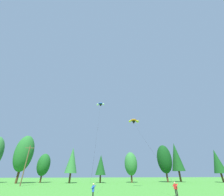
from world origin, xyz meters
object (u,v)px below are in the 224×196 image
at_px(utility_pole, 26,164).
at_px(parafoil_kite_mid_orange, 134,121).
at_px(kite_flyer_mid, 176,188).
at_px(kite_flyer_near, 93,190).
at_px(parafoil_kite_high_blue_white, 101,104).

height_order(utility_pole, parafoil_kite_mid_orange, parafoil_kite_mid_orange).
height_order(kite_flyer_mid, parafoil_kite_mid_orange, parafoil_kite_mid_orange).
bearing_deg(parafoil_kite_mid_orange, utility_pole, 161.45).
distance_m(kite_flyer_near, kite_flyer_mid, 11.05).
bearing_deg(kite_flyer_mid, parafoil_kite_mid_orange, 98.24).
xyz_separation_m(utility_pole, kite_flyer_near, (17.21, -22.37, -3.90)).
bearing_deg(parafoil_kite_mid_orange, parafoil_kite_high_blue_white, 141.01).
distance_m(utility_pole, parafoil_kite_high_blue_white, 24.70).
distance_m(kite_flyer_mid, parafoil_kite_mid_orange, 17.70).
bearing_deg(parafoil_kite_high_blue_white, parafoil_kite_mid_orange, -38.99).
height_order(kite_flyer_near, parafoil_kite_high_blue_white, parafoil_kite_high_blue_white).
bearing_deg(kite_flyer_mid, kite_flyer_near, -170.89).
relative_size(kite_flyer_mid, parafoil_kite_high_blue_white, 0.08).
xyz_separation_m(utility_pole, kite_flyer_mid, (28.12, -20.61, -3.90)).
xyz_separation_m(utility_pole, parafoil_kite_mid_orange, (26.42, -8.87, 9.22)).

